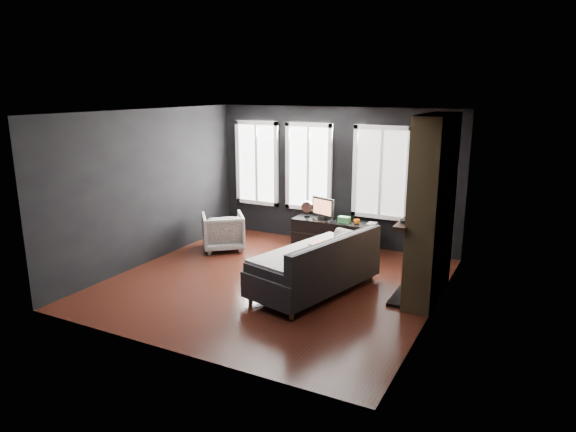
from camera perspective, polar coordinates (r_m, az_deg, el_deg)
The scene contains 18 objects.
floor at distance 8.34m, azimuth -1.57°, elevation -7.39°, with size 5.00×5.00×0.00m, color black.
ceiling at distance 7.76m, azimuth -1.70°, elevation 11.49°, with size 5.00×5.00×0.00m, color white.
wall_back at distance 10.16m, azimuth 5.21°, elevation 4.40°, with size 5.00×0.02×2.70m, color black.
wall_left at distance 9.39m, azimuth -15.14°, elevation 3.15°, with size 0.02×5.00×2.70m, color black.
wall_right at distance 7.11m, azimuth 16.30°, elevation -0.34°, with size 0.02×5.00×2.70m, color black.
windows at distance 10.18m, azimuth 2.87°, elevation 10.29°, with size 4.00×0.16×1.76m, color white, non-canonical shape.
fireplace at distance 7.72m, azimuth 15.73°, elevation 0.82°, with size 0.70×1.62×2.70m, color #93724C, non-canonical shape.
sofa at distance 7.85m, azimuth 2.96°, elevation -5.16°, with size 1.08×2.17×0.93m, color black, non-canonical shape.
stripe_pillow at distance 7.96m, azimuth 6.20°, elevation -3.39°, with size 0.09×0.40×0.40m, color gray.
armchair at distance 9.96m, azimuth -7.24°, elevation -1.51°, with size 0.76×0.71×0.78m, color silver.
media_console at distance 9.96m, azimuth 5.27°, elevation -2.09°, with size 1.65×0.52×0.57m, color black, non-canonical shape.
monitor at distance 9.94m, azimuth 3.92°, elevation 1.02°, with size 0.54×0.12×0.48m, color black, non-canonical shape.
desk_fan at distance 10.12m, azimuth 2.12°, elevation 0.81°, with size 0.22×0.22×0.32m, color #959595, non-canonical shape.
mug at distance 9.68m, azimuth 7.66°, elevation -0.55°, with size 0.11×0.09×0.11m, color orange.
book at distance 9.73m, azimuth 8.87°, elevation -0.20°, with size 0.16×0.02×0.22m, color #BDAD93.
storage_box at distance 9.74m, azimuth 6.25°, elevation -0.41°, with size 0.21×0.14×0.12m, color #33743B.
mantel_vase at distance 8.20m, azimuth 14.67°, elevation 1.50°, with size 0.20×0.21×0.20m, color yellow.
mantel_clock at distance 7.27m, azimuth 12.86°, elevation -0.60°, with size 0.13×0.13×0.04m, color black.
Camera 1 is at (3.76, -6.79, 3.05)m, focal length 32.00 mm.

